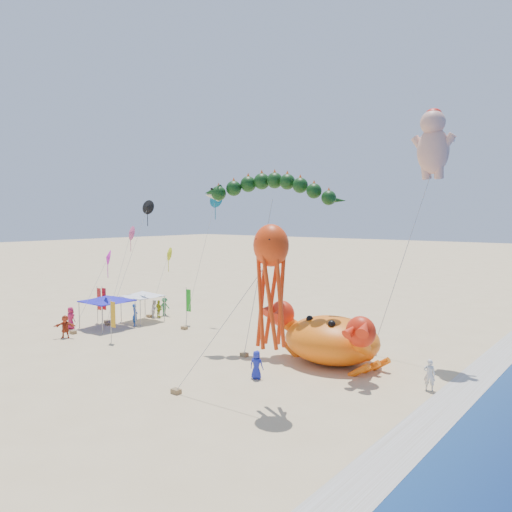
% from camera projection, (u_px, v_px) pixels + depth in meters
% --- Properties ---
extents(ground, '(320.00, 320.00, 0.00)m').
position_uv_depth(ground, '(261.00, 359.00, 32.32)').
color(ground, '#D1B784').
rests_on(ground, ground).
extents(foam_strip, '(320.00, 320.00, 0.00)m').
position_uv_depth(foam_strip, '(451.00, 402.00, 24.90)').
color(foam_strip, silver).
rests_on(foam_strip, ground).
extents(crab_inflatable, '(8.40, 6.38, 3.68)m').
position_uv_depth(crab_inflatable, '(331.00, 338.00, 31.28)').
color(crab_inflatable, orange).
rests_on(crab_inflatable, ground).
extents(dragon_kite, '(9.60, 4.96, 11.90)m').
position_uv_depth(dragon_kite, '(271.00, 193.00, 33.72)').
color(dragon_kite, black).
rests_on(dragon_kite, ground).
extents(cherub_kite, '(4.30, 2.86, 16.07)m').
position_uv_depth(cherub_kite, '(433.00, 142.00, 31.72)').
color(cherub_kite, '#E1A089').
rests_on(cherub_kite, ground).
extents(octopus_kite, '(5.98, 2.75, 8.89)m').
position_uv_depth(octopus_kite, '(271.00, 277.00, 23.96)').
color(octopus_kite, '#EF3A0C').
rests_on(octopus_kite, ground).
extents(canopy_blue, '(3.80, 3.80, 2.71)m').
position_uv_depth(canopy_blue, '(107.00, 298.00, 41.34)').
color(canopy_blue, gray).
rests_on(canopy_blue, ground).
extents(canopy_white, '(3.18, 3.18, 2.71)m').
position_uv_depth(canopy_white, '(143.00, 294.00, 43.81)').
color(canopy_white, gray).
rests_on(canopy_white, ground).
extents(feather_flags, '(7.25, 7.71, 3.20)m').
position_uv_depth(feather_flags, '(126.00, 304.00, 41.29)').
color(feather_flags, gray).
rests_on(feather_flags, ground).
extents(beachgoers, '(29.05, 11.82, 1.87)m').
position_uv_depth(beachgoers, '(144.00, 321.00, 40.11)').
color(beachgoers, blue).
rests_on(beachgoers, ground).
extents(small_kites, '(8.51, 10.87, 11.33)m').
position_uv_depth(small_kites, '(152.00, 240.00, 43.88)').
color(small_kites, '#0B617C').
rests_on(small_kites, ground).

